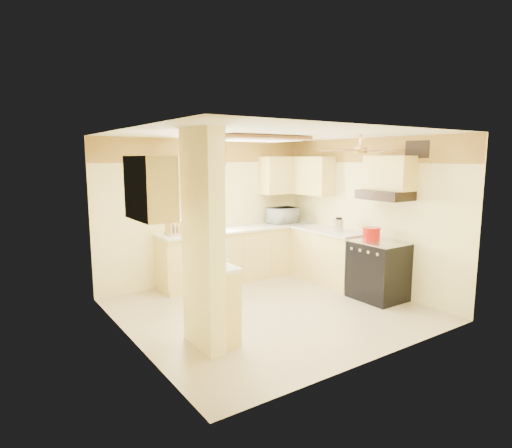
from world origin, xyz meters
TOP-DOWN VIEW (x-y plane):
  - floor at (0.00, 0.00)m, footprint 4.00×4.00m
  - ceiling at (0.00, 0.00)m, footprint 4.00×4.00m
  - wall_back at (0.00, 1.90)m, footprint 4.00×0.00m
  - wall_front at (0.00, -1.90)m, footprint 4.00×0.00m
  - wall_left at (-2.00, 0.00)m, footprint 0.00×3.80m
  - wall_right at (2.00, 0.00)m, footprint 0.00×3.80m
  - wallpaper_border at (0.00, 1.88)m, footprint 4.00×0.02m
  - partition_column at (-1.35, -0.55)m, footprint 0.20×0.70m
  - partition_ledge at (-1.13, -0.55)m, footprint 0.25×0.55m
  - ledge_top at (-1.13, -0.55)m, footprint 0.28×0.58m
  - lower_cabinets_back at (0.50, 1.60)m, footprint 3.00×0.60m
  - lower_cabinets_right at (1.70, 0.60)m, footprint 0.60×1.40m
  - countertop_back at (0.50, 1.59)m, footprint 3.04×0.64m
  - countertop_right at (1.69, 0.60)m, footprint 0.64×1.44m
  - dishwasher_panel at (-0.25, 1.29)m, footprint 0.58×0.02m
  - window at (-0.25, 1.89)m, footprint 0.92×0.02m
  - upper_cab_back_left at (-0.85, 1.72)m, footprint 0.60×0.35m
  - upper_cab_back_right at (1.55, 1.72)m, footprint 0.90×0.35m
  - upper_cab_right at (1.82, 1.25)m, footprint 0.35×1.00m
  - upper_cab_left_wall at (-1.82, -0.25)m, footprint 0.35×0.75m
  - upper_cab_over_stove at (1.82, -0.55)m, footprint 0.35×0.76m
  - stove at (1.67, -0.55)m, footprint 0.68×0.77m
  - range_hood at (1.74, -0.55)m, footprint 0.50×0.76m
  - poster_menu at (-1.24, -0.55)m, footprint 0.02×0.42m
  - poster_nashville at (-1.24, -0.55)m, footprint 0.02×0.42m
  - ceiling_light_panel at (0.10, 0.50)m, footprint 1.35×0.95m
  - ceiling_fan at (1.00, -0.70)m, footprint 1.15×1.15m
  - vent_grate at (1.98, -0.90)m, footprint 0.02×0.40m
  - microwave at (1.46, 1.60)m, footprint 0.55×0.38m
  - bowl at (-1.14, -0.53)m, footprint 0.29×0.29m
  - dutch_oven at (1.67, -0.38)m, footprint 0.29×0.29m
  - kettle at (1.66, 0.32)m, footprint 0.16×0.16m
  - dish_rack at (-0.70, 1.62)m, footprint 0.40×0.31m
  - utensil_crock at (0.04, 1.72)m, footprint 0.12×0.12m

SIDE VIEW (x-z plane):
  - floor at x=0.00m, z-range 0.00..0.00m
  - dishwasher_panel at x=-0.25m, z-range 0.03..0.83m
  - partition_ledge at x=-1.13m, z-range 0.00..0.90m
  - lower_cabinets_back at x=0.50m, z-range 0.00..0.90m
  - lower_cabinets_right at x=1.70m, z-range 0.00..0.90m
  - stove at x=1.67m, z-range 0.00..0.92m
  - ledge_top at x=-1.13m, z-range 0.90..0.94m
  - countertop_back at x=0.50m, z-range 0.90..0.94m
  - countertop_right at x=1.69m, z-range 0.90..0.94m
  - bowl at x=-1.14m, z-range 0.94..0.99m
  - dutch_oven at x=1.67m, z-range 0.92..1.11m
  - dish_rack at x=-0.70m, z-range 0.91..1.13m
  - utensil_crock at x=0.04m, z-range 0.90..1.15m
  - kettle at x=1.66m, z-range 0.93..1.18m
  - microwave at x=1.46m, z-range 0.94..1.24m
  - poster_nashville at x=-1.24m, z-range 0.92..1.48m
  - wall_back at x=0.00m, z-range -0.75..3.25m
  - wall_front at x=0.00m, z-range -0.75..3.25m
  - wall_left at x=-2.00m, z-range -0.65..3.15m
  - wall_right at x=2.00m, z-range -0.65..3.15m
  - partition_column at x=-1.35m, z-range 0.00..2.50m
  - window at x=-0.25m, z-range 1.04..2.06m
  - range_hood at x=1.74m, z-range 1.55..1.69m
  - upper_cab_back_left at x=-0.85m, z-range 1.50..2.20m
  - upper_cab_back_right at x=1.55m, z-range 1.50..2.20m
  - upper_cab_right at x=1.82m, z-range 1.50..2.20m
  - upper_cab_left_wall at x=-1.82m, z-range 1.50..2.20m
  - poster_menu at x=-1.24m, z-range 1.57..2.14m
  - upper_cab_over_stove at x=1.82m, z-range 1.69..2.21m
  - ceiling_fan at x=1.00m, z-range 2.16..2.42m
  - wallpaper_border at x=0.00m, z-range 2.10..2.50m
  - vent_grate at x=1.98m, z-range 2.17..2.42m
  - ceiling_light_panel at x=0.10m, z-range 2.42..2.49m
  - ceiling at x=0.00m, z-range 2.50..2.50m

